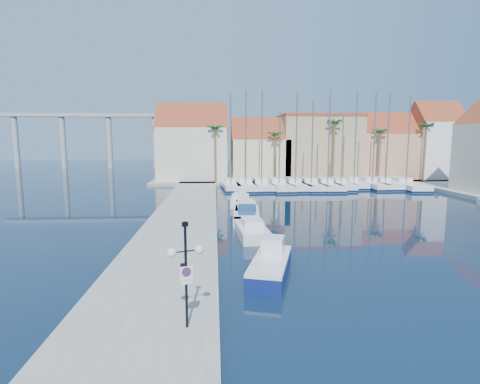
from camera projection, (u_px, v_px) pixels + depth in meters
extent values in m
plane|color=black|center=(322.00, 269.00, 21.57)|extent=(260.00, 260.00, 0.00)
cube|color=gray|center=(184.00, 218.00, 34.27)|extent=(6.00, 77.00, 0.50)
cube|color=gray|center=(301.00, 179.00, 69.65)|extent=(54.00, 16.00, 0.50)
cylinder|color=black|center=(186.00, 275.00, 13.52)|extent=(0.10, 0.10, 3.98)
cylinder|color=black|center=(179.00, 252.00, 13.31)|extent=(0.49, 0.20, 0.05)
cylinder|color=black|center=(192.00, 251.00, 13.49)|extent=(0.49, 0.20, 0.05)
sphere|color=white|center=(172.00, 253.00, 13.22)|extent=(0.36, 0.36, 0.36)
sphere|color=white|center=(199.00, 250.00, 13.58)|extent=(0.36, 0.36, 0.36)
cube|color=black|center=(185.00, 224.00, 13.26)|extent=(0.24, 0.18, 0.16)
cube|color=white|center=(186.00, 273.00, 13.45)|extent=(0.48, 0.18, 0.50)
cylinder|color=red|center=(186.00, 272.00, 13.42)|extent=(0.33, 0.11, 0.34)
cylinder|color=#1933A5|center=(187.00, 272.00, 13.41)|extent=(0.23, 0.08, 0.24)
cube|color=white|center=(187.00, 282.00, 13.50)|extent=(0.39, 0.15, 0.14)
cylinder|color=black|center=(182.00, 269.00, 19.18)|extent=(0.23, 0.23, 0.57)
cube|color=navy|center=(270.00, 269.00, 20.29)|extent=(3.26, 5.73, 0.82)
cube|color=white|center=(270.00, 260.00, 20.23)|extent=(3.26, 5.73, 0.18)
cube|color=white|center=(273.00, 246.00, 21.21)|extent=(1.54, 1.72, 1.00)
cube|color=white|center=(251.00, 230.00, 29.29)|extent=(2.52, 6.65, 0.80)
cube|color=white|center=(252.00, 223.00, 28.56)|extent=(1.61, 2.38, 0.60)
cube|color=white|center=(247.00, 215.00, 34.90)|extent=(2.89, 7.24, 0.80)
cube|color=navy|center=(247.00, 209.00, 34.11)|extent=(1.80, 2.61, 0.60)
cube|color=white|center=(245.00, 209.00, 38.31)|extent=(2.77, 6.84, 0.80)
cube|color=white|center=(245.00, 203.00, 37.56)|extent=(1.71, 2.47, 0.60)
cube|color=white|center=(240.00, 201.00, 43.54)|extent=(2.59, 6.65, 0.80)
cube|color=white|center=(240.00, 195.00, 42.80)|extent=(1.63, 2.39, 0.60)
cube|color=white|center=(230.00, 186.00, 56.80)|extent=(2.99, 9.13, 1.00)
cube|color=#0C1A3D|center=(230.00, 188.00, 56.85)|extent=(3.05, 9.19, 0.28)
cube|color=white|center=(230.00, 180.00, 57.58)|extent=(1.83, 2.81, 0.60)
cylinder|color=slate|center=(231.00, 139.00, 55.41)|extent=(0.20, 0.20, 13.06)
cube|color=white|center=(245.00, 186.00, 56.91)|extent=(2.92, 10.87, 1.00)
cube|color=#0C1A3D|center=(245.00, 188.00, 56.95)|extent=(2.98, 10.93, 0.28)
cube|color=white|center=(245.00, 180.00, 57.87)|extent=(2.01, 3.27, 0.60)
cylinder|color=slate|center=(246.00, 137.00, 55.38)|extent=(0.20, 0.20, 13.70)
cube|color=white|center=(261.00, 186.00, 57.23)|extent=(3.30, 10.75, 1.00)
cube|color=#0C1A3D|center=(261.00, 188.00, 57.27)|extent=(3.37, 10.82, 0.28)
cube|color=white|center=(260.00, 180.00, 58.16)|extent=(2.09, 3.28, 0.60)
cylinder|color=slate|center=(262.00, 137.00, 55.70)|extent=(0.20, 0.20, 13.77)
cube|color=white|center=(278.00, 186.00, 57.01)|extent=(3.45, 11.34, 1.00)
cube|color=#0C1A3D|center=(278.00, 188.00, 57.05)|extent=(3.51, 11.40, 0.28)
cube|color=white|center=(277.00, 180.00, 58.00)|extent=(2.20, 3.46, 0.60)
cylinder|color=slate|center=(280.00, 148.00, 55.67)|extent=(0.20, 0.20, 10.57)
cube|color=white|center=(294.00, 186.00, 57.37)|extent=(3.51, 11.14, 1.00)
cube|color=#0C1A3D|center=(294.00, 188.00, 57.41)|extent=(3.58, 11.20, 0.28)
cube|color=white|center=(293.00, 180.00, 58.34)|extent=(2.19, 3.41, 0.60)
cylinder|color=slate|center=(296.00, 138.00, 55.85)|extent=(0.20, 0.20, 13.48)
cube|color=white|center=(310.00, 186.00, 57.33)|extent=(3.07, 11.07, 1.00)
cube|color=#0C1A3D|center=(310.00, 188.00, 57.37)|extent=(3.13, 11.14, 0.28)
cube|color=white|center=(308.00, 180.00, 58.31)|extent=(2.07, 3.34, 0.60)
cylinder|color=slate|center=(312.00, 142.00, 55.89)|extent=(0.20, 0.20, 12.23)
cube|color=white|center=(326.00, 186.00, 57.24)|extent=(2.96, 10.81, 1.00)
cube|color=#0C1A3D|center=(326.00, 188.00, 57.28)|extent=(3.03, 10.87, 0.28)
cube|color=white|center=(325.00, 180.00, 58.19)|extent=(2.01, 3.26, 0.60)
cylinder|color=slate|center=(329.00, 136.00, 55.69)|extent=(0.20, 0.20, 13.93)
cube|color=white|center=(340.00, 185.00, 57.77)|extent=(2.92, 9.72, 1.00)
cube|color=#0C1A3D|center=(340.00, 187.00, 57.81)|extent=(2.98, 9.78, 0.28)
cube|color=white|center=(338.00, 179.00, 58.61)|extent=(1.88, 2.96, 0.60)
cylinder|color=slate|center=(342.00, 148.00, 56.52)|extent=(0.20, 0.20, 10.32)
cube|color=white|center=(353.00, 184.00, 59.07)|extent=(2.39, 8.16, 1.00)
cube|color=#0C1A3D|center=(353.00, 186.00, 59.11)|extent=(2.45, 8.22, 0.28)
cube|color=white|center=(351.00, 179.00, 59.76)|extent=(1.56, 2.48, 0.60)
cylinder|color=slate|center=(356.00, 137.00, 57.67)|extent=(0.20, 0.20, 13.70)
cube|color=white|center=(371.00, 185.00, 58.40)|extent=(2.83, 9.69, 1.00)
cube|color=#0C1A3D|center=(370.00, 187.00, 58.45)|extent=(2.89, 9.75, 0.28)
cube|color=white|center=(368.00, 179.00, 59.24)|extent=(1.85, 2.94, 0.60)
cylinder|color=slate|center=(374.00, 138.00, 56.94)|extent=(0.20, 0.20, 13.61)
cube|color=white|center=(384.00, 184.00, 58.71)|extent=(3.24, 9.91, 1.00)
cube|color=#0C1A3D|center=(384.00, 187.00, 58.76)|extent=(3.30, 9.98, 0.28)
cube|color=white|center=(382.00, 179.00, 59.57)|extent=(1.98, 3.05, 0.60)
cylinder|color=slate|center=(388.00, 138.00, 57.24)|extent=(0.20, 0.20, 13.54)
cube|color=white|center=(404.00, 185.00, 57.90)|extent=(3.66, 11.93, 1.00)
cube|color=#0C1A3D|center=(404.00, 187.00, 57.94)|extent=(3.72, 11.99, 0.28)
cube|color=white|center=(401.00, 179.00, 58.95)|extent=(2.32, 3.64, 0.60)
cylinder|color=slate|center=(408.00, 140.00, 56.38)|extent=(0.20, 0.20, 12.77)
cube|color=beige|center=(193.00, 154.00, 66.67)|extent=(12.00, 9.00, 9.00)
cube|color=maroon|center=(192.00, 128.00, 66.06)|extent=(12.30, 9.00, 9.00)
cube|color=beige|center=(260.00, 159.00, 67.61)|extent=(10.00, 8.00, 7.00)
cube|color=maroon|center=(260.00, 140.00, 67.14)|extent=(10.30, 8.00, 8.00)
cube|color=#99865E|center=(318.00, 148.00, 69.07)|extent=(14.00, 10.00, 11.00)
cube|color=maroon|center=(319.00, 116.00, 68.28)|extent=(14.20, 10.20, 0.50)
cube|color=tan|center=(383.00, 156.00, 69.09)|extent=(10.00, 8.00, 8.00)
cube|color=maroon|center=(384.00, 134.00, 68.54)|extent=(10.30, 8.00, 8.00)
cube|color=white|center=(434.00, 151.00, 68.56)|extent=(8.00, 8.00, 10.00)
cube|color=maroon|center=(435.00, 123.00, 67.88)|extent=(8.30, 8.00, 8.00)
cylinder|color=brown|center=(215.00, 155.00, 62.00)|extent=(0.36, 0.36, 9.00)
sphere|color=#16501A|center=(215.00, 128.00, 61.41)|extent=(2.60, 2.60, 2.60)
cylinder|color=brown|center=(275.00, 158.00, 62.74)|extent=(0.36, 0.36, 8.00)
sphere|color=#16501A|center=(275.00, 134.00, 62.21)|extent=(2.60, 2.60, 2.60)
cylinder|color=brown|center=(334.00, 152.00, 63.27)|extent=(0.36, 0.36, 10.00)
sphere|color=#16501A|center=(335.00, 122.00, 62.61)|extent=(2.60, 2.60, 2.60)
cylinder|color=brown|center=(379.00, 156.00, 63.91)|extent=(0.36, 0.36, 8.50)
sphere|color=#16501A|center=(380.00, 132.00, 63.35)|extent=(2.60, 2.60, 2.60)
cylinder|color=brown|center=(425.00, 153.00, 64.38)|extent=(0.36, 0.36, 9.50)
sphere|color=#16501A|center=(426.00, 126.00, 63.75)|extent=(2.60, 2.60, 2.60)
cube|color=#9E9E99|center=(93.00, 115.00, 98.17)|extent=(48.00, 2.20, 0.90)
cylinder|color=#9E9E99|center=(16.00, 142.00, 97.78)|extent=(1.40, 1.40, 14.00)
cylinder|color=#9E9E99|center=(63.00, 142.00, 98.58)|extent=(1.40, 1.40, 14.00)
cylinder|color=#9E9E99|center=(110.00, 142.00, 99.39)|extent=(1.40, 1.40, 14.00)
cylinder|color=#9E9E99|center=(155.00, 142.00, 100.19)|extent=(1.40, 1.40, 14.00)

